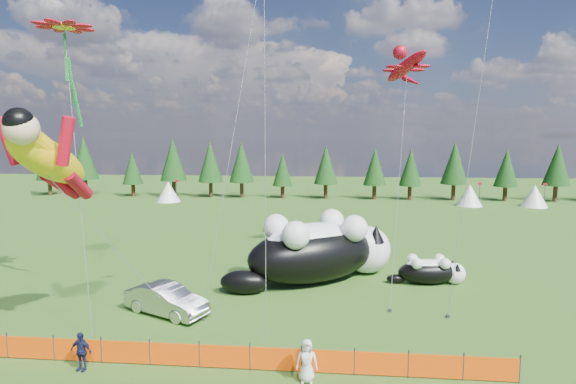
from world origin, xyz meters
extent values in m
plane|color=#113B0A|center=(0.00, 0.00, 0.00)|extent=(160.00, 160.00, 0.00)
cylinder|color=#262626|center=(-9.00, -3.00, 0.55)|extent=(0.06, 0.06, 1.10)
cylinder|color=#262626|center=(-7.00, -3.00, 0.55)|extent=(0.06, 0.06, 1.10)
cylinder|color=#262626|center=(-5.00, -3.00, 0.55)|extent=(0.06, 0.06, 1.10)
cylinder|color=#262626|center=(-3.00, -3.00, 0.55)|extent=(0.06, 0.06, 1.10)
cylinder|color=#262626|center=(-1.00, -3.00, 0.55)|extent=(0.06, 0.06, 1.10)
cylinder|color=#262626|center=(1.00, -3.00, 0.55)|extent=(0.06, 0.06, 1.10)
cylinder|color=#262626|center=(3.00, -3.00, 0.55)|extent=(0.06, 0.06, 1.10)
cylinder|color=#262626|center=(5.00, -3.00, 0.55)|extent=(0.06, 0.06, 1.10)
cylinder|color=#262626|center=(7.00, -3.00, 0.55)|extent=(0.06, 0.06, 1.10)
cylinder|color=#262626|center=(9.00, -3.00, 0.55)|extent=(0.06, 0.06, 1.10)
cylinder|color=#262626|center=(11.00, -3.00, 0.55)|extent=(0.06, 0.06, 1.10)
cube|color=#FC4B05|center=(-8.00, -3.00, 0.50)|extent=(2.00, 0.04, 0.90)
cube|color=#FC4B05|center=(-6.00, -3.00, 0.50)|extent=(2.00, 0.04, 0.90)
cube|color=#FC4B05|center=(-4.00, -3.00, 0.50)|extent=(2.00, 0.04, 0.90)
cube|color=#FC4B05|center=(-2.00, -3.00, 0.50)|extent=(2.00, 0.04, 0.90)
cube|color=#FC4B05|center=(0.00, -3.00, 0.50)|extent=(2.00, 0.04, 0.90)
cube|color=#FC4B05|center=(2.00, -3.00, 0.50)|extent=(2.00, 0.04, 0.90)
cube|color=#FC4B05|center=(4.00, -3.00, 0.50)|extent=(2.00, 0.04, 0.90)
cube|color=#FC4B05|center=(6.00, -3.00, 0.50)|extent=(2.00, 0.04, 0.90)
cube|color=#FC4B05|center=(8.00, -3.00, 0.50)|extent=(2.00, 0.04, 0.90)
cube|color=#FC4B05|center=(10.00, -3.00, 0.50)|extent=(2.00, 0.04, 0.90)
ellipsoid|color=black|center=(3.06, 7.87, 1.75)|extent=(9.57, 8.18, 3.50)
ellipsoid|color=white|center=(3.06, 7.87, 2.63)|extent=(7.14, 6.04, 2.14)
sphere|color=white|center=(6.48, 10.09, 1.56)|extent=(3.11, 3.11, 3.11)
sphere|color=#DF5772|center=(7.59, 10.81, 1.56)|extent=(0.44, 0.44, 0.44)
ellipsoid|color=black|center=(-0.86, 5.33, 0.68)|extent=(3.03, 2.62, 1.36)
cone|color=black|center=(6.99, 9.31, 2.80)|extent=(1.09, 1.09, 1.09)
cone|color=black|center=(5.98, 10.87, 2.80)|extent=(1.09, 1.09, 1.09)
sphere|color=white|center=(4.17, 10.09, 3.40)|extent=(1.63, 1.63, 1.63)
sphere|color=white|center=(5.54, 7.97, 3.40)|extent=(1.63, 1.63, 1.63)
sphere|color=white|center=(0.74, 7.87, 3.40)|extent=(1.63, 1.63, 1.63)
sphere|color=white|center=(2.11, 5.75, 3.40)|extent=(1.63, 1.63, 1.63)
ellipsoid|color=black|center=(10.03, 8.15, 0.72)|extent=(3.73, 1.98, 1.44)
ellipsoid|color=white|center=(10.03, 8.15, 1.08)|extent=(2.81, 1.43, 0.88)
sphere|color=white|center=(11.70, 8.29, 0.64)|extent=(1.28, 1.28, 1.28)
sphere|color=#DF5772|center=(12.24, 8.34, 0.64)|extent=(0.18, 0.18, 0.18)
ellipsoid|color=black|center=(8.11, 7.99, 0.28)|extent=(1.16, 0.65, 0.56)
cone|color=black|center=(11.73, 7.91, 1.15)|extent=(0.45, 0.45, 0.45)
cone|color=black|center=(11.67, 8.67, 1.15)|extent=(0.45, 0.45, 0.45)
sphere|color=white|center=(10.86, 8.74, 1.40)|extent=(0.67, 0.67, 0.67)
sphere|color=white|center=(10.95, 7.70, 1.40)|extent=(0.67, 0.67, 0.67)
sphere|color=white|center=(9.19, 8.60, 1.40)|extent=(0.67, 0.67, 0.67)
sphere|color=white|center=(9.27, 7.56, 1.40)|extent=(0.67, 0.67, 0.67)
imported|color=#B4B4B9|center=(-4.20, 2.07, 0.75)|extent=(4.80, 3.33, 1.50)
imported|color=#15183C|center=(-5.50, -3.60, 0.77)|extent=(0.95, 0.58, 1.53)
imported|color=silver|center=(3.23, -3.62, 0.81)|extent=(0.82, 0.56, 1.63)
cylinder|color=#595959|center=(-5.68, 0.11, 4.10)|extent=(0.03, 0.03, 9.42)
cube|color=#262626|center=(-3.69, 1.73, 0.08)|extent=(0.15, 0.15, 0.16)
cylinder|color=#595959|center=(8.26, 8.87, 7.03)|extent=(0.03, 0.03, 17.74)
cube|color=#262626|center=(7.17, 3.39, 0.08)|extent=(0.15, 0.15, 0.16)
cylinder|color=#595959|center=(-7.68, 0.58, 7.29)|extent=(0.03, 0.03, 15.38)
cube|color=#262626|center=(-6.05, -1.75, 0.08)|extent=(0.15, 0.15, 0.16)
cube|color=#1A9234|center=(-9.31, 2.91, 11.78)|extent=(0.21, 0.21, 4.68)
cylinder|color=#595959|center=(-1.05, 4.55, 9.62)|extent=(0.03, 0.03, 20.06)
cube|color=#262626|center=(-2.15, 1.44, 0.08)|extent=(0.15, 0.15, 0.16)
cylinder|color=#595959|center=(11.77, 5.69, 11.10)|extent=(0.03, 0.03, 22.89)
cube|color=#262626|center=(9.95, 2.90, 0.08)|extent=(0.15, 0.15, 0.16)
cylinder|color=#595959|center=(1.36, -1.09, 7.76)|extent=(0.03, 0.03, 15.32)
cube|color=#262626|center=(1.48, -1.97, 0.08)|extent=(0.15, 0.15, 0.16)
camera|label=1|loc=(3.98, -19.19, 9.04)|focal=28.00mm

